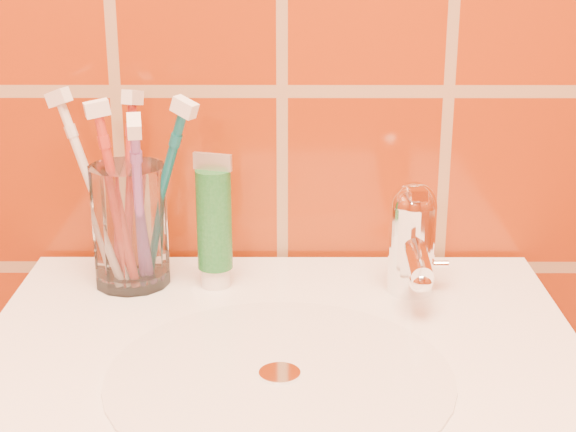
{
  "coord_description": "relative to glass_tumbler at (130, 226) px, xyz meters",
  "views": [
    {
      "loc": [
        0.01,
        0.24,
        1.23
      ],
      "look_at": [
        0.01,
        1.08,
        0.94
      ],
      "focal_mm": 55.0,
      "sensor_mm": 36.0,
      "label": 1
    }
  ],
  "objects": [
    {
      "name": "toothbrush_3",
      "position": [
        -0.0,
        0.02,
        0.03
      ],
      "size": [
        0.07,
        0.11,
        0.22
      ],
      "primitive_type": null,
      "rotation": [
        0.2,
        0.0,
        2.78
      ],
      "color": "#AD2C25",
      "rests_on": "glass_tumbler"
    },
    {
      "name": "glass_tumbler",
      "position": [
        0.0,
        0.0,
        0.0
      ],
      "size": [
        0.1,
        0.1,
        0.13
      ],
      "primitive_type": "cylinder",
      "rotation": [
        0.0,
        0.0,
        0.33
      ],
      "color": "white",
      "rests_on": "pedestal_sink"
    },
    {
      "name": "toothpaste_tube",
      "position": [
        0.09,
        -0.01,
        0.0
      ],
      "size": [
        0.04,
        0.04,
        0.15
      ],
      "rotation": [
        0.0,
        0.0,
        -0.29
      ],
      "color": "white",
      "rests_on": "pedestal_sink"
    },
    {
      "name": "toothbrush_4",
      "position": [
        0.04,
        -0.01,
        0.04
      ],
      "size": [
        0.15,
        0.13,
        0.22
      ],
      "primitive_type": null,
      "rotation": [
        0.35,
        0.0,
        1.06
      ],
      "color": "#0B5761",
      "rests_on": "glass_tumbler"
    },
    {
      "name": "faucet",
      "position": [
        0.3,
        -0.03,
        -0.0
      ],
      "size": [
        0.05,
        0.11,
        0.12
      ],
      "color": "white",
      "rests_on": "pedestal_sink"
    },
    {
      "name": "toothbrush_1",
      "position": [
        0.02,
        -0.03,
        0.03
      ],
      "size": [
        0.07,
        0.17,
        0.22
      ],
      "primitive_type": null,
      "rotation": [
        0.39,
        0.0,
        0.18
      ],
      "color": "#7C489A",
      "rests_on": "glass_tumbler"
    },
    {
      "name": "toothbrush_0",
      "position": [
        -0.01,
        -0.01,
        0.04
      ],
      "size": [
        0.08,
        0.07,
        0.21
      ],
      "primitive_type": null,
      "rotation": [
        0.14,
        0.0,
        -1.21
      ],
      "color": "#BD3528",
      "rests_on": "glass_tumbler"
    },
    {
      "name": "toothbrush_2",
      "position": [
        -0.04,
        0.01,
        0.04
      ],
      "size": [
        0.15,
        0.14,
        0.22
      ],
      "primitive_type": null,
      "rotation": [
        0.36,
        0.0,
        -2.04
      ],
      "color": "silver",
      "rests_on": "glass_tumbler"
    }
  ]
}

